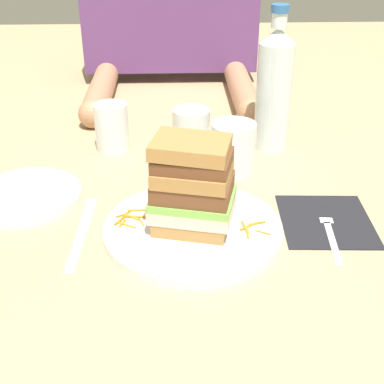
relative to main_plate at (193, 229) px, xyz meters
name	(u,v)px	position (x,y,z in m)	size (l,w,h in m)	color
ground_plane	(205,224)	(0.02, 0.02, -0.01)	(3.00, 3.00, 0.00)	tan
main_plate	(193,229)	(0.00, 0.00, 0.00)	(0.27, 0.27, 0.01)	white
sandwich	(193,186)	(0.00, 0.00, 0.07)	(0.13, 0.12, 0.14)	#A87A42
carrot_shred_0	(132,216)	(-0.09, 0.03, 0.01)	(0.00, 0.00, 0.03)	orange
carrot_shred_1	(121,219)	(-0.11, 0.02, 0.01)	(0.00, 0.00, 0.03)	orange
carrot_shred_2	(122,223)	(-0.10, 0.01, 0.01)	(0.00, 0.00, 0.02)	orange
carrot_shred_3	(123,214)	(-0.11, 0.03, 0.01)	(0.00, 0.00, 0.02)	orange
carrot_shred_4	(131,218)	(-0.09, 0.02, 0.01)	(0.00, 0.00, 0.03)	orange
carrot_shred_5	(137,215)	(-0.08, 0.03, 0.01)	(0.00, 0.00, 0.02)	orange
carrot_shred_6	(126,225)	(-0.10, 0.00, 0.01)	(0.00, 0.00, 0.03)	orange
carrot_shred_7	(137,210)	(-0.09, 0.04, 0.01)	(0.00, 0.00, 0.03)	orange
carrot_shred_8	(142,216)	(-0.08, 0.03, 0.01)	(0.00, 0.00, 0.03)	orange
carrot_shred_9	(142,222)	(-0.08, 0.01, 0.01)	(0.00, 0.00, 0.02)	orange
carrot_shred_10	(257,223)	(0.10, 0.00, 0.01)	(0.00, 0.00, 0.03)	orange
carrot_shred_11	(245,227)	(0.08, -0.01, 0.01)	(0.00, 0.00, 0.03)	orange
carrot_shred_12	(263,232)	(0.10, -0.02, 0.01)	(0.00, 0.00, 0.02)	orange
carrot_shred_13	(248,233)	(0.08, -0.03, 0.01)	(0.00, 0.00, 0.03)	orange
carrot_shred_14	(247,227)	(0.08, -0.01, 0.01)	(0.00, 0.00, 0.03)	orange
napkin_dark	(327,222)	(0.21, 0.02, 0.00)	(0.14, 0.16, 0.00)	black
fork	(329,228)	(0.21, 0.00, 0.00)	(0.03, 0.17, 0.00)	silver
knife	(81,234)	(-0.17, 0.00, 0.00)	(0.02, 0.20, 0.00)	silver
juice_glass	(233,150)	(0.08, 0.21, 0.03)	(0.08, 0.08, 0.09)	white
water_bottle	(274,88)	(0.17, 0.31, 0.11)	(0.07, 0.07, 0.27)	silver
empty_tumbler_0	(112,127)	(-0.15, 0.31, 0.04)	(0.07, 0.07, 0.09)	silver
empty_tumbler_1	(191,127)	(0.01, 0.32, 0.03)	(0.07, 0.07, 0.08)	silver
side_plate	(25,196)	(-0.28, 0.11, 0.00)	(0.19, 0.19, 0.01)	white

